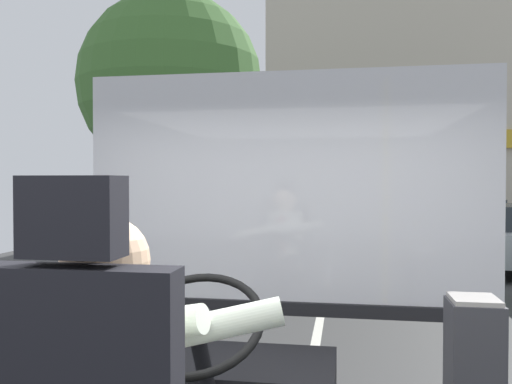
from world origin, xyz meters
name	(u,v)px	position (x,y,z in m)	size (l,w,h in m)	color
ground	(326,285)	(0.00, 8.80, -0.02)	(18.00, 44.00, 0.06)	#393939
windshield_panel	(286,220)	(0.00, 1.62, 1.77)	(2.50, 0.08, 1.48)	silver
street_tree	(171,87)	(-2.99, 8.30, 3.84)	(3.55, 3.55, 5.64)	#4C3828
shop_building	(456,121)	(4.44, 19.26, 4.25)	(13.73, 4.87, 8.51)	#BCB29E
parked_car_silver	(500,236)	(3.83, 11.16, 0.76)	(1.87, 3.98, 1.47)	silver
parked_car_white	(468,220)	(4.28, 16.31, 0.74)	(1.98, 4.17, 1.44)	silver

